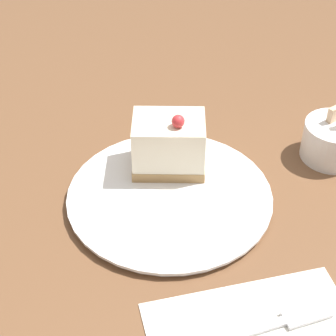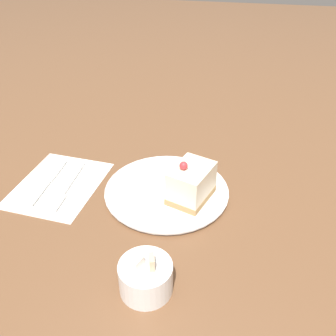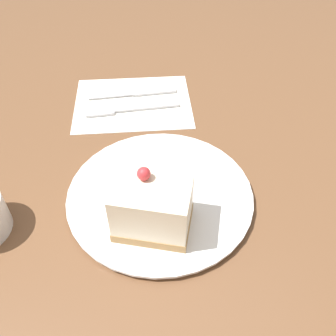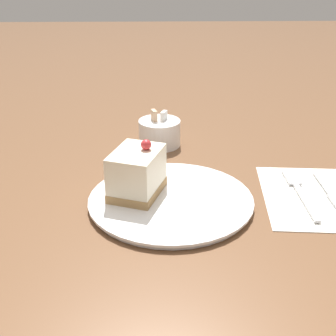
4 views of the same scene
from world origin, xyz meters
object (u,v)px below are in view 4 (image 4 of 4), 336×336
object	(u,v)px
cake_slice	(137,173)
fork	(299,190)
knife	(335,200)
sugar_bowl	(160,133)
plate	(171,200)

from	to	relation	value
cake_slice	fork	bearing A→B (deg)	23.00
cake_slice	fork	distance (m)	0.27
knife	cake_slice	bearing A→B (deg)	176.38
cake_slice	sugar_bowl	distance (m)	0.23
knife	sugar_bowl	world-z (taller)	sugar_bowl
knife	sugar_bowl	distance (m)	0.37
plate	knife	size ratio (longest dim) A/B	1.57
fork	sugar_bowl	distance (m)	0.31
plate	knife	world-z (taller)	plate
cake_slice	sugar_bowl	bearing A→B (deg)	99.92
fork	cake_slice	bearing A→B (deg)	-176.62
cake_slice	knife	world-z (taller)	cake_slice
plate	cake_slice	size ratio (longest dim) A/B	2.32
plate	fork	size ratio (longest dim) A/B	1.54
fork	knife	xyz separation A→B (m)	(0.05, -0.04, -0.00)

